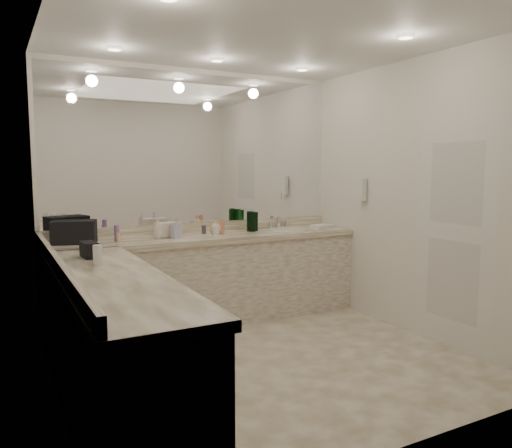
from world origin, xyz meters
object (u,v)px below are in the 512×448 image
soap_bottle_c (216,226)px  black_toiletry_bag (74,232)px  cream_cosmetic_case (168,230)px  soap_bottle_b (176,228)px  sink (288,230)px  hand_towel (322,226)px  wall_phone (361,190)px  soap_bottle_a (158,228)px

soap_bottle_c → black_toiletry_bag: bearing=179.4°
black_toiletry_bag → cream_cosmetic_case: (0.88, 0.01, -0.04)m
black_toiletry_bag → soap_bottle_b: bearing=-7.8°
sink → hand_towel: size_ratio=1.85×
cream_cosmetic_case → hand_towel: size_ratio=1.02×
sink → black_toiletry_bag: size_ratio=1.17×
cream_cosmetic_case → soap_bottle_b: bearing=-73.1°
wall_phone → soap_bottle_a: wall_phone is taller
wall_phone → soap_bottle_b: 2.00m
black_toiletry_bag → soap_bottle_b: (0.92, -0.13, -0.01)m
cream_cosmetic_case → soap_bottle_a: bearing=-154.7°
hand_towel → soap_bottle_a: 1.89m
wall_phone → sink: bearing=140.4°
soap_bottle_b → soap_bottle_a: bearing=152.6°
black_toiletry_bag → cream_cosmetic_case: 0.88m
cream_cosmetic_case → soap_bottle_b: (0.04, -0.14, 0.03)m
sink → soap_bottle_a: (-1.48, 0.00, 0.11)m
black_toiletry_bag → cream_cosmetic_case: black_toiletry_bag is taller
black_toiletry_bag → soap_bottle_c: size_ratio=2.38×
hand_towel → black_toiletry_bag: bearing=177.4°
black_toiletry_bag → soap_bottle_b: black_toiletry_bag is taller
sink → soap_bottle_b: (-1.32, -0.08, 0.10)m
wall_phone → cream_cosmetic_case: 2.08m
black_toiletry_bag → sink: bearing=-1.2°
wall_phone → cream_cosmetic_case: (-1.97, 0.56, -0.38)m
wall_phone → hand_towel: bearing=115.3°
sink → wall_phone: wall_phone is taller
black_toiletry_bag → hand_towel: (2.65, -0.12, -0.09)m
sink → soap_bottle_b: 1.33m
sink → soap_bottle_a: 1.49m
black_toiletry_bag → cream_cosmetic_case: bearing=0.8°
wall_phone → soap_bottle_c: bearing=160.0°
sink → wall_phone: (0.61, -0.50, 0.46)m
black_toiletry_bag → soap_bottle_a: size_ratio=1.82×
cream_cosmetic_case → hand_towel: bearing=-3.7°
soap_bottle_c → soap_bottle_a: bearing=-177.4°
wall_phone → black_toiletry_bag: wall_phone is taller
black_toiletry_bag → soap_bottle_c: (1.38, -0.02, -0.03)m
black_toiletry_bag → cream_cosmetic_case: size_ratio=1.55×
soap_bottle_b → wall_phone: bearing=-12.3°
sink → wall_phone: 0.91m
black_toiletry_bag → hand_towel: black_toiletry_bag is taller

